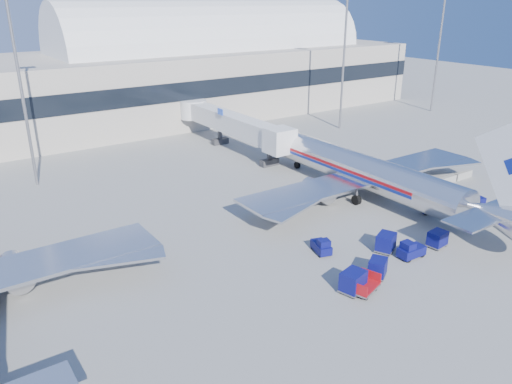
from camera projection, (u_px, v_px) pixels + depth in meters
ground at (327, 233)px, 48.12m from camera, size 260.00×260.00×0.00m
terminal at (35, 88)px, 81.17m from camera, size 170.00×28.15×21.00m
airliner_main at (368, 173)px, 55.81m from camera, size 32.00×37.26×12.07m
jetbridge_near at (227, 122)px, 74.37m from camera, size 4.40×27.50×6.25m
mast_west at (16, 60)px, 55.22m from camera, size 2.00×1.20×22.60m
mast_east at (345, 40)px, 81.65m from camera, size 2.00×1.20×22.60m
mast_far_east at (441, 34)px, 94.86m from camera, size 2.00×1.20×22.60m
barrier_near at (430, 186)px, 59.01m from camera, size 3.00×0.55×0.90m
barrier_mid at (447, 180)px, 60.76m from camera, size 3.00×0.55×0.90m
barrier_far at (463, 175)px, 62.50m from camera, size 3.00×0.55×0.90m
tug_lead at (411, 250)px, 43.30m from camera, size 2.52×1.33×1.61m
tug_right at (432, 208)px, 52.16m from camera, size 2.34×2.25×1.41m
tug_left at (322, 246)px, 44.09m from camera, size 1.72×2.49×1.48m
cart_train_a at (386, 242)px, 44.35m from camera, size 2.33×2.11×1.68m
cart_train_b at (378, 267)px, 40.30m from camera, size 2.20×2.06×1.55m
cart_train_c at (353, 281)px, 38.14m from camera, size 2.30×1.96×1.75m
cart_solo_near at (437, 239)px, 45.16m from camera, size 1.86×1.49×1.52m
cart_solo_far at (475, 204)px, 52.74m from camera, size 2.02×1.68×1.59m
cart_open_red at (363, 287)px, 38.25m from camera, size 2.90×2.43×0.67m
ramp_worker at (498, 220)px, 49.03m from camera, size 0.51×0.66×1.59m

